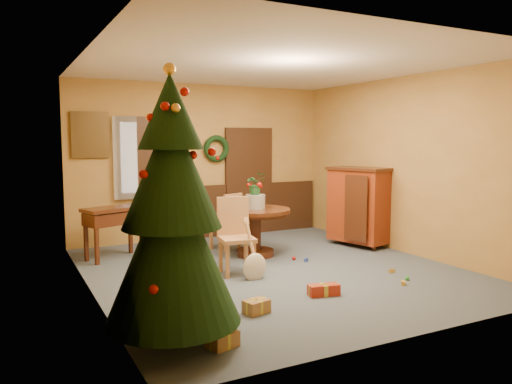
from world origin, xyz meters
TOP-DOWN VIEW (x-y plane):
  - room_envelope at (0.21, 2.70)m, footprint 5.50×5.50m
  - dining_table at (0.18, 0.91)m, footprint 1.12×1.12m
  - urn at (0.18, 0.91)m, footprint 0.31×0.31m
  - centerpiece_plant at (0.18, 0.91)m, footprint 0.32×0.27m
  - chair_near at (-0.54, 0.13)m, footprint 0.53×0.53m
  - chair_far at (-0.02, 1.52)m, footprint 0.55×0.55m
  - guitar at (-0.45, -0.31)m, footprint 0.40×0.56m
  - plant_stand at (-0.50, 1.91)m, footprint 0.33×0.33m
  - stand_plant at (-0.50, 1.91)m, footprint 0.23×0.19m
  - christmas_tree at (-2.09, -1.88)m, footprint 1.23×1.23m
  - writing_desk at (-1.89, 1.74)m, footprint 1.02×0.73m
  - sideboard at (2.15, 0.77)m, footprint 0.83×1.19m
  - gift_a at (-1.71, -2.13)m, footprint 0.31×0.26m
  - gift_b at (-1.22, -0.66)m, footprint 0.21×0.21m
  - gift_c at (-1.03, -1.48)m, footprint 0.30×0.24m
  - gift_d at (-0.03, -1.31)m, footprint 0.40×0.23m
  - toy_a at (0.70, 0.21)m, footprint 0.09×0.09m
  - toy_b at (1.33, -1.29)m, footprint 0.06×0.06m
  - toy_c at (1.14, -1.42)m, footprint 0.09×0.09m
  - toy_d at (0.57, 0.36)m, footprint 0.06×0.06m
  - toy_e at (1.42, -0.90)m, footprint 0.08×0.06m

SIDE VIEW (x-z plane):
  - toy_a at x=0.70m, z-range 0.00..0.05m
  - toy_c at x=1.14m, z-range 0.00..0.05m
  - toy_e at x=1.42m, z-range 0.00..0.05m
  - toy_b at x=1.33m, z-range 0.00..0.06m
  - toy_d at x=0.57m, z-range 0.00..0.06m
  - gift_d at x=-0.03m, z-range 0.00..0.13m
  - gift_a at x=-1.71m, z-range 0.00..0.14m
  - gift_c at x=-1.03m, z-range 0.00..0.15m
  - gift_b at x=-1.22m, z-range 0.00..0.21m
  - guitar at x=-0.45m, z-range 0.01..0.80m
  - chair_far at x=-0.02m, z-range 0.03..1.00m
  - plant_stand at x=-0.50m, z-range 0.10..0.96m
  - dining_table at x=0.18m, z-range 0.15..0.92m
  - chair_near at x=-0.54m, z-range 0.04..1.10m
  - writing_desk at x=-1.89m, z-range 0.21..1.03m
  - sideboard at x=2.15m, z-range 0.05..1.44m
  - urn at x=0.18m, z-range 0.77..1.00m
  - stand_plant at x=-0.50m, z-range 0.85..1.26m
  - room_envelope at x=0.21m, z-range -1.63..3.87m
  - centerpiece_plant at x=0.18m, z-range 1.00..1.35m
  - christmas_tree at x=-2.09m, z-range -0.06..2.47m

